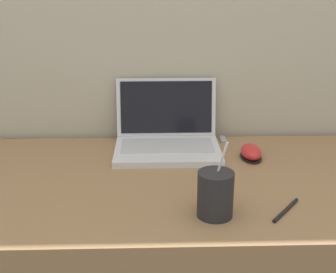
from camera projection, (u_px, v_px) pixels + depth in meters
name	position (u px, v px, depth m)	size (l,w,h in m)	color
laptop	(167.00, 136.00, 1.53)	(0.34, 0.28, 0.21)	silver
drink_cup	(215.00, 193.00, 1.11)	(0.09, 0.09, 0.19)	#232326
computer_mouse	(251.00, 152.00, 1.47)	(0.07, 0.11, 0.04)	black
usb_stick	(223.00, 139.00, 1.62)	(0.02, 0.06, 0.01)	#99999E
pen	(286.00, 210.00, 1.14)	(0.09, 0.11, 0.01)	black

